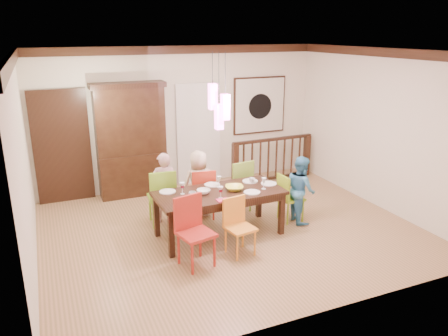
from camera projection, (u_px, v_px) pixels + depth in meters
name	position (u px, v px, depth m)	size (l,w,h in m)	color
floor	(230.00, 229.00, 7.33)	(6.00, 6.00, 0.00)	olive
ceiling	(231.00, 51.00, 6.46)	(6.00, 6.00, 0.00)	white
wall_back	(182.00, 118.00, 9.09)	(6.00, 6.00, 0.00)	silver
wall_left	(23.00, 168.00, 5.77)	(5.00, 5.00, 0.00)	silver
wall_right	(379.00, 129.00, 8.01)	(5.00, 5.00, 0.00)	silver
crown_molding	(231.00, 56.00, 6.48)	(6.00, 5.00, 0.16)	black
panel_door	(62.00, 149.00, 8.27)	(1.04, 0.07, 2.24)	black
white_doorway	(198.00, 135.00, 9.31)	(0.97, 0.05, 2.22)	silver
painting	(260.00, 105.00, 9.68)	(1.25, 0.06, 1.25)	black
pendant_cluster	(219.00, 106.00, 6.50)	(0.27, 0.21, 1.14)	#FF4CBB
dining_table	(219.00, 197.00, 6.93)	(2.05, 0.97, 0.75)	black
chair_far_left	(161.00, 192.00, 7.40)	(0.48, 0.48, 0.99)	#7BB329
chair_far_mid	(202.00, 189.00, 7.65)	(0.47, 0.47, 0.92)	#B9311A
chair_far_right	(237.00, 181.00, 7.95)	(0.50, 0.50, 0.98)	olive
chair_near_left	(196.00, 228.00, 6.04)	(0.54, 0.54, 1.00)	#AC271E
chair_near_mid	(240.00, 224.00, 6.38)	(0.44, 0.44, 0.85)	orange
chair_end_right	(291.00, 194.00, 7.55)	(0.39, 0.39, 0.84)	#8AAD1F
china_hutch	(131.00, 140.00, 8.59)	(1.42, 0.46, 2.25)	black
balustrade	(272.00, 158.00, 9.59)	(1.95, 0.15, 0.96)	black
person_far_left	(164.00, 188.00, 7.45)	(0.45, 0.30, 1.24)	#D5A2A9
person_far_mid	(199.00, 184.00, 7.71)	(0.59, 0.38, 1.20)	beige
person_end_right	(301.00, 189.00, 7.49)	(0.57, 0.44, 1.17)	teal
serving_bowl	(234.00, 188.00, 6.97)	(0.29, 0.29, 0.07)	yellow
small_bowl	(204.00, 192.00, 6.81)	(0.21, 0.21, 0.07)	white
cup_left	(192.00, 195.00, 6.65)	(0.12, 0.12, 0.09)	silver
cup_right	(252.00, 181.00, 7.27)	(0.10, 0.10, 0.09)	silver
plate_far_left	(168.00, 192.00, 6.89)	(0.26, 0.26, 0.01)	white
plate_far_mid	(212.00, 185.00, 7.20)	(0.26, 0.26, 0.01)	white
plate_far_right	(250.00, 181.00, 7.37)	(0.26, 0.26, 0.01)	white
plate_near_left	(183.00, 205.00, 6.38)	(0.26, 0.26, 0.01)	white
plate_near_mid	(252.00, 192.00, 6.86)	(0.26, 0.26, 0.01)	white
plate_end_right	(269.00, 184.00, 7.25)	(0.26, 0.26, 0.01)	white
wine_glass_a	(182.00, 188.00, 6.78)	(0.08, 0.08, 0.19)	#590C19
wine_glass_b	(219.00, 182.00, 7.07)	(0.08, 0.08, 0.19)	silver
wine_glass_c	(221.00, 192.00, 6.60)	(0.08, 0.08, 0.19)	#590C19
wine_glass_d	(264.00, 183.00, 7.00)	(0.08, 0.08, 0.19)	silver
napkin	(223.00, 200.00, 6.54)	(0.18, 0.14, 0.01)	#D83359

